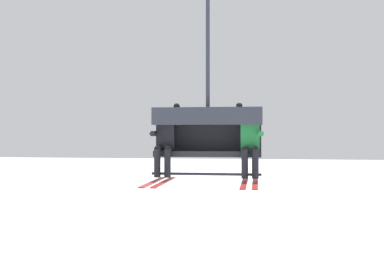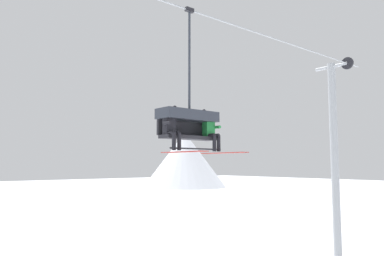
{
  "view_description": "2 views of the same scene",
  "coord_description": "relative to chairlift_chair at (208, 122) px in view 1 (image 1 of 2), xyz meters",
  "views": [
    {
      "loc": [
        0.23,
        -9.14,
        5.66
      ],
      "look_at": [
        -0.93,
        -0.79,
        5.77
      ],
      "focal_mm": 45.0,
      "sensor_mm": 36.0,
      "label": 1
    },
    {
      "loc": [
        -7.46,
        -9.16,
        4.56
      ],
      "look_at": [
        -0.69,
        -0.97,
        5.59
      ],
      "focal_mm": 35.0,
      "sensor_mm": 36.0,
      "label": 2
    }
  ],
  "objects": [
    {
      "name": "skier_black",
      "position": [
        -0.73,
        -0.21,
        -0.33
      ],
      "size": [
        0.48,
        1.7,
        1.34
      ],
      "color": "black"
    },
    {
      "name": "skier_green",
      "position": [
        0.73,
        -0.21,
        -0.33
      ],
      "size": [
        0.48,
        1.7,
        1.34
      ],
      "color": "#23843D"
    },
    {
      "name": "chairlift_chair",
      "position": [
        0.0,
        0.0,
        0.0
      ],
      "size": [
        1.89,
        0.74,
        4.24
      ],
      "color": "#232328"
    }
  ]
}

